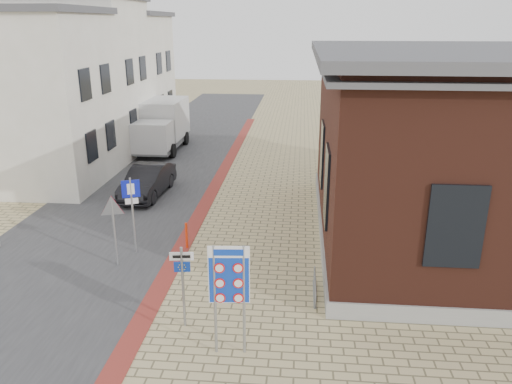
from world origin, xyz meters
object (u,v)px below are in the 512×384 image
at_px(border_sign, 229,277).
at_px(essen_sign, 183,275).
at_px(parking_sign, 132,202).
at_px(sedan, 147,181).
at_px(bollard, 187,236).
at_px(box_truck, 162,125).

height_order(border_sign, essen_sign, border_sign).
bearing_deg(parking_sign, sedan, 82.20).
distance_m(parking_sign, bollard, 2.25).
distance_m(box_truck, border_sign, 21.01).
bearing_deg(box_truck, parking_sign, -78.24).
distance_m(box_truck, essen_sign, 19.63).
xyz_separation_m(essen_sign, bollard, (-1.00, 4.70, -1.01)).
bearing_deg(box_truck, sedan, -79.02).
xyz_separation_m(box_truck, essen_sign, (5.70, -18.78, -0.08)).
bearing_deg(sedan, essen_sign, -65.15).
bearing_deg(parking_sign, bollard, -4.14).
height_order(box_truck, parking_sign, box_truck).
distance_m(sedan, border_sign, 12.48).
bearing_deg(parking_sign, box_truck, 81.09).
relative_size(box_truck, border_sign, 2.05).
relative_size(box_truck, bollard, 6.03).
relative_size(essen_sign, bollard, 2.36).
bearing_deg(bollard, border_sign, -67.59).
height_order(box_truck, border_sign, box_truck).
height_order(sedan, box_truck, box_truck).
bearing_deg(bollard, sedan, 119.13).
height_order(essen_sign, bollard, essen_sign).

